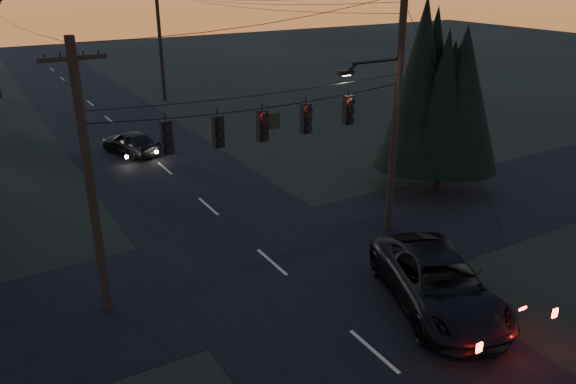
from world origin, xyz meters
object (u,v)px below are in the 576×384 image
utility_pole_left (108,309)px  sedan_oncoming_a (131,142)px  utility_pole_right (387,230)px  utility_pole_far_r (165,100)px  suv_near (439,283)px  utility_pole_far_l (0,98)px  evergreen_right (446,96)px

utility_pole_left → sedan_oncoming_a: size_ratio=2.08×
utility_pole_right → utility_pole_far_r: size_ratio=1.18×
suv_near → sedan_oncoming_a: bearing=120.8°
utility_pole_right → utility_pole_left: size_ratio=1.18×
utility_pole_far_r → sedan_oncoming_a: utility_pole_far_r is taller
utility_pole_right → utility_pole_far_l: size_ratio=1.25×
utility_pole_right → evergreen_right: size_ratio=1.26×
utility_pole_right → sedan_oncoming_a: 16.69m
utility_pole_right → utility_pole_far_r: utility_pole_right is taller
sedan_oncoming_a → suv_near: bearing=81.9°
utility_pole_right → utility_pole_far_l: (-11.50, 36.00, 0.00)m
sedan_oncoming_a → utility_pole_far_r: bearing=-135.7°
utility_pole_left → suv_near: 10.59m
utility_pole_left → sedan_oncoming_a: utility_pole_left is taller
utility_pole_far_l → utility_pole_right: bearing=-72.3°
utility_pole_left → utility_pole_far_r: 30.27m
evergreen_right → sedan_oncoming_a: size_ratio=1.94×
utility_pole_left → utility_pole_far_r: bearing=67.7°
utility_pole_far_r → evergreen_right: bearing=-78.6°
sedan_oncoming_a → utility_pole_right: bearing=93.2°
utility_pole_far_r → utility_pole_far_l: utility_pole_far_r is taller
utility_pole_far_r → evergreen_right: 26.43m
evergreen_right → suv_near: bearing=-134.2°
utility_pole_far_l → utility_pole_far_r: bearing=-34.8°
utility_pole_left → evergreen_right: 17.46m
utility_pole_right → sedan_oncoming_a: size_ratio=2.44×
utility_pole_far_l → suv_near: bearing=-77.4°
utility_pole_far_r → suv_near: utility_pole_far_r is taller
utility_pole_far_r → utility_pole_far_l: size_ratio=1.06×
utility_pole_far_l → suv_near: (9.20, -41.18, 0.85)m
evergreen_right → utility_pole_left: bearing=-171.5°
utility_pole_far_l → evergreen_right: bearing=-63.6°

